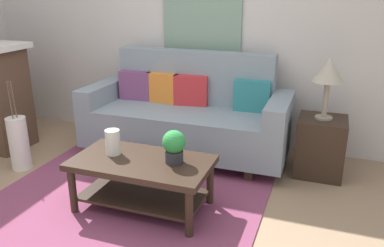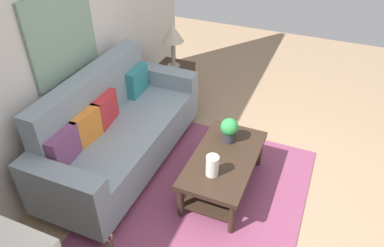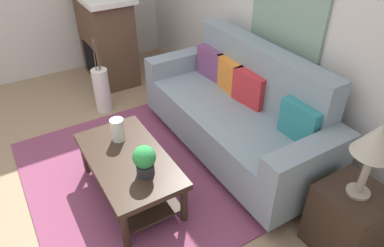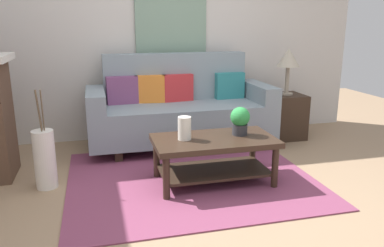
{
  "view_description": "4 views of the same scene",
  "coord_description": "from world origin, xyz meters",
  "px_view_note": "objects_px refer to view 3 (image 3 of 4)",
  "views": [
    {
      "loc": [
        1.51,
        -2.15,
        1.71
      ],
      "look_at": [
        0.39,
        0.97,
        0.56
      ],
      "focal_mm": 36.67,
      "sensor_mm": 36.0,
      "label": 1
    },
    {
      "loc": [
        -2.37,
        -0.37,
        2.76
      ],
      "look_at": [
        0.34,
        0.77,
        0.62
      ],
      "focal_mm": 33.87,
      "sensor_mm": 36.0,
      "label": 2
    },
    {
      "loc": [
        2.37,
        -0.33,
        2.32
      ],
      "look_at": [
        0.16,
        1.0,
        0.53
      ],
      "focal_mm": 33.0,
      "sensor_mm": 36.0,
      "label": 3
    },
    {
      "loc": [
        -0.83,
        -2.79,
        1.45
      ],
      "look_at": [
        0.09,
        0.8,
        0.46
      ],
      "focal_mm": 35.92,
      "sensor_mm": 36.0,
      "label": 4
    }
  ],
  "objects_px": {
    "coffee_table": "(129,167)",
    "framed_painting": "(289,2)",
    "potted_plant_tabletop": "(145,160)",
    "floor_vase": "(102,90)",
    "couch": "(237,114)",
    "fireplace": "(106,37)",
    "side_table": "(347,220)",
    "tabletop_vase": "(118,130)",
    "table_lamp": "(377,142)",
    "throw_pillow_plum": "(211,63)",
    "throw_pillow_crimson": "(250,88)",
    "throw_pillow_orange": "(229,75)",
    "throw_pillow_teal": "(300,122)"
  },
  "relations": [
    {
      "from": "throw_pillow_plum",
      "to": "tabletop_vase",
      "type": "height_order",
      "value": "throw_pillow_plum"
    },
    {
      "from": "throw_pillow_plum",
      "to": "throw_pillow_orange",
      "type": "distance_m",
      "value": 0.33
    },
    {
      "from": "side_table",
      "to": "throw_pillow_plum",
      "type": "bearing_deg",
      "value": 175.99
    },
    {
      "from": "throw_pillow_plum",
      "to": "coffee_table",
      "type": "xyz_separation_m",
      "value": [
        0.71,
        -1.29,
        -0.37
      ]
    },
    {
      "from": "throw_pillow_plum",
      "to": "throw_pillow_crimson",
      "type": "distance_m",
      "value": 0.66
    },
    {
      "from": "coffee_table",
      "to": "framed_painting",
      "type": "height_order",
      "value": "framed_painting"
    },
    {
      "from": "tabletop_vase",
      "to": "framed_painting",
      "type": "bearing_deg",
      "value": 82.36
    },
    {
      "from": "tabletop_vase",
      "to": "floor_vase",
      "type": "bearing_deg",
      "value": 168.78
    },
    {
      "from": "throw_pillow_crimson",
      "to": "coffee_table",
      "type": "relative_size",
      "value": 0.33
    },
    {
      "from": "table_lamp",
      "to": "floor_vase",
      "type": "distance_m",
      "value": 3.02
    },
    {
      "from": "coffee_table",
      "to": "potted_plant_tabletop",
      "type": "relative_size",
      "value": 4.2
    },
    {
      "from": "framed_painting",
      "to": "throw_pillow_crimson",
      "type": "bearing_deg",
      "value": -90.0
    },
    {
      "from": "throw_pillow_crimson",
      "to": "potted_plant_tabletop",
      "type": "xyz_separation_m",
      "value": [
        0.31,
        -1.25,
        -0.11
      ]
    },
    {
      "from": "couch",
      "to": "fireplace",
      "type": "height_order",
      "value": "fireplace"
    },
    {
      "from": "side_table",
      "to": "couch",
      "type": "bearing_deg",
      "value": 179.37
    },
    {
      "from": "throw_pillow_crimson",
      "to": "table_lamp",
      "type": "distance_m",
      "value": 1.41
    },
    {
      "from": "couch",
      "to": "floor_vase",
      "type": "relative_size",
      "value": 4.01
    },
    {
      "from": "couch",
      "to": "side_table",
      "type": "xyz_separation_m",
      "value": [
        1.36,
        -0.02,
        -0.15
      ]
    },
    {
      "from": "throw_pillow_teal",
      "to": "side_table",
      "type": "relative_size",
      "value": 0.64
    },
    {
      "from": "potted_plant_tabletop",
      "to": "floor_vase",
      "type": "height_order",
      "value": "potted_plant_tabletop"
    },
    {
      "from": "couch",
      "to": "throw_pillow_crimson",
      "type": "distance_m",
      "value": 0.28
    },
    {
      "from": "throw_pillow_orange",
      "to": "throw_pillow_crimson",
      "type": "relative_size",
      "value": 1.0
    },
    {
      "from": "throw_pillow_crimson",
      "to": "throw_pillow_teal",
      "type": "distance_m",
      "value": 0.66
    },
    {
      "from": "throw_pillow_plum",
      "to": "throw_pillow_crimson",
      "type": "bearing_deg",
      "value": 0.0
    },
    {
      "from": "coffee_table",
      "to": "throw_pillow_teal",
      "type": "bearing_deg",
      "value": 64.98
    },
    {
      "from": "tabletop_vase",
      "to": "potted_plant_tabletop",
      "type": "xyz_separation_m",
      "value": [
        0.53,
        0.01,
        0.04
      ]
    },
    {
      "from": "table_lamp",
      "to": "fireplace",
      "type": "relative_size",
      "value": 0.49
    },
    {
      "from": "throw_pillow_orange",
      "to": "tabletop_vase",
      "type": "height_order",
      "value": "throw_pillow_orange"
    },
    {
      "from": "throw_pillow_plum",
      "to": "fireplace",
      "type": "distance_m",
      "value": 1.68
    },
    {
      "from": "throw_pillow_orange",
      "to": "throw_pillow_teal",
      "type": "relative_size",
      "value": 1.0
    },
    {
      "from": "potted_plant_tabletop",
      "to": "side_table",
      "type": "height_order",
      "value": "potted_plant_tabletop"
    },
    {
      "from": "potted_plant_tabletop",
      "to": "floor_vase",
      "type": "distance_m",
      "value": 1.79
    },
    {
      "from": "coffee_table",
      "to": "table_lamp",
      "type": "height_order",
      "value": "table_lamp"
    },
    {
      "from": "throw_pillow_plum",
      "to": "fireplace",
      "type": "relative_size",
      "value": 0.31
    },
    {
      "from": "coffee_table",
      "to": "floor_vase",
      "type": "bearing_deg",
      "value": 169.68
    },
    {
      "from": "table_lamp",
      "to": "couch",
      "type": "bearing_deg",
      "value": 179.37
    },
    {
      "from": "throw_pillow_plum",
      "to": "side_table",
      "type": "relative_size",
      "value": 0.64
    },
    {
      "from": "couch",
      "to": "table_lamp",
      "type": "relative_size",
      "value": 3.73
    },
    {
      "from": "throw_pillow_crimson",
      "to": "tabletop_vase",
      "type": "height_order",
      "value": "throw_pillow_crimson"
    },
    {
      "from": "table_lamp",
      "to": "framed_painting",
      "type": "relative_size",
      "value": 0.64
    },
    {
      "from": "couch",
      "to": "fireplace",
      "type": "xyz_separation_m",
      "value": [
        -2.21,
        -0.52,
        0.16
      ]
    },
    {
      "from": "throw_pillow_crimson",
      "to": "coffee_table",
      "type": "bearing_deg",
      "value": -87.67
    },
    {
      "from": "tabletop_vase",
      "to": "fireplace",
      "type": "xyz_separation_m",
      "value": [
        -1.99,
        0.62,
        0.05
      ]
    },
    {
      "from": "throw_pillow_plum",
      "to": "table_lamp",
      "type": "height_order",
      "value": "table_lamp"
    },
    {
      "from": "throw_pillow_plum",
      "to": "potted_plant_tabletop",
      "type": "height_order",
      "value": "throw_pillow_plum"
    },
    {
      "from": "coffee_table",
      "to": "tabletop_vase",
      "type": "bearing_deg",
      "value": 173.83
    },
    {
      "from": "throw_pillow_plum",
      "to": "side_table",
      "type": "height_order",
      "value": "throw_pillow_plum"
    },
    {
      "from": "throw_pillow_orange",
      "to": "floor_vase",
      "type": "distance_m",
      "value": 1.56
    },
    {
      "from": "couch",
      "to": "throw_pillow_plum",
      "type": "distance_m",
      "value": 0.71
    },
    {
      "from": "potted_plant_tabletop",
      "to": "fireplace",
      "type": "distance_m",
      "value": 2.59
    }
  ]
}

